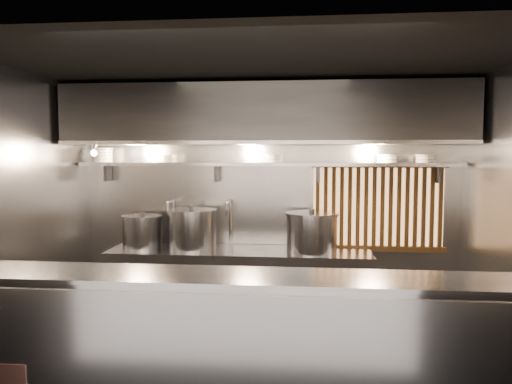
% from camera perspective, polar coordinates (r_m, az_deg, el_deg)
% --- Properties ---
extents(floor, '(4.50, 4.50, 0.00)m').
position_cam_1_polar(floor, '(4.92, -0.15, -19.63)').
color(floor, black).
rests_on(floor, ground).
extents(ceiling, '(4.50, 4.50, 0.00)m').
position_cam_1_polar(ceiling, '(4.56, -0.15, 14.46)').
color(ceiling, black).
rests_on(ceiling, wall_back).
extents(wall_back, '(4.50, 0.00, 4.50)m').
position_cam_1_polar(wall_back, '(6.02, 1.35, -1.34)').
color(wall_back, gray).
rests_on(wall_back, floor).
extents(wall_left, '(0.00, 3.00, 3.00)m').
position_cam_1_polar(wall_left, '(5.26, -25.33, -2.60)').
color(wall_left, gray).
rests_on(wall_left, floor).
extents(serving_counter, '(4.50, 0.56, 1.13)m').
position_cam_1_polar(serving_counter, '(3.82, -1.72, -17.71)').
color(serving_counter, '#95959A').
rests_on(serving_counter, floor).
extents(cooking_bench, '(3.00, 0.70, 0.90)m').
position_cam_1_polar(cooking_bench, '(5.86, -1.94, -10.96)').
color(cooking_bench, '#95959A').
rests_on(cooking_bench, floor).
extents(bowl_shelf, '(4.40, 0.34, 0.04)m').
position_cam_1_polar(bowl_shelf, '(5.81, 1.21, 3.20)').
color(bowl_shelf, '#95959A').
rests_on(bowl_shelf, wall_back).
extents(exhaust_hood, '(4.40, 0.81, 0.65)m').
position_cam_1_polar(exhaust_hood, '(5.60, 1.04, 8.72)').
color(exhaust_hood, '#2D2D30').
rests_on(exhaust_hood, ceiling).
extents(wood_screen, '(1.56, 0.09, 1.04)m').
position_cam_1_polar(wood_screen, '(6.01, 13.77, -1.67)').
color(wood_screen, '#E7A668').
rests_on(wood_screen, wall_back).
extents(faucet_left, '(0.04, 0.30, 0.50)m').
position_cam_1_polar(faucet_left, '(6.09, -9.61, -2.21)').
color(faucet_left, silver).
rests_on(faucet_left, wall_back).
extents(faucet_right, '(0.04, 0.30, 0.50)m').
position_cam_1_polar(faucet_right, '(5.95, -3.09, -2.32)').
color(faucet_right, silver).
rests_on(faucet_right, wall_back).
extents(heat_lamp, '(0.25, 0.35, 0.20)m').
position_cam_1_polar(heat_lamp, '(5.82, -18.22, 4.82)').
color(heat_lamp, '#95959A').
rests_on(heat_lamp, exhaust_hood).
extents(pendant_bulb, '(0.09, 0.09, 0.19)m').
position_cam_1_polar(pendant_bulb, '(5.70, 0.11, 4.00)').
color(pendant_bulb, '#2D2D30').
rests_on(pendant_bulb, exhaust_hood).
extents(stock_pot_left, '(0.74, 0.74, 0.50)m').
position_cam_1_polar(stock_pot_left, '(5.85, -7.34, -4.20)').
color(stock_pot_left, '#95959A').
rests_on(stock_pot_left, cooking_bench).
extents(stock_pot_mid, '(0.60, 0.60, 0.42)m').
position_cam_1_polar(stock_pot_mid, '(5.99, -12.89, -4.43)').
color(stock_pot_mid, '#95959A').
rests_on(stock_pot_mid, cooking_bench).
extents(stock_pot_right, '(0.73, 0.73, 0.48)m').
position_cam_1_polar(stock_pot_right, '(5.65, 6.39, -4.57)').
color(stock_pot_right, '#95959A').
rests_on(stock_pot_right, cooking_bench).
extents(bowl_stack_0, '(0.25, 0.25, 0.17)m').
position_cam_1_polar(bowl_stack_0, '(6.28, -17.12, 4.05)').
color(bowl_stack_0, white).
rests_on(bowl_stack_0, bowl_shelf).
extents(bowl_stack_1, '(0.22, 0.22, 0.09)m').
position_cam_1_polar(bowl_stack_1, '(6.01, -10.00, 3.81)').
color(bowl_stack_1, white).
rests_on(bowl_stack_1, bowl_shelf).
extents(bowl_stack_2, '(0.24, 0.24, 0.09)m').
position_cam_1_polar(bowl_stack_2, '(5.80, 2.00, 3.85)').
color(bowl_stack_2, white).
rests_on(bowl_stack_2, bowl_shelf).
extents(bowl_stack_3, '(0.24, 0.24, 0.09)m').
position_cam_1_polar(bowl_stack_3, '(5.86, 14.73, 3.72)').
color(bowl_stack_3, white).
rests_on(bowl_stack_3, bowl_shelf).
extents(bowl_stack_4, '(0.23, 0.23, 0.09)m').
position_cam_1_polar(bowl_stack_4, '(5.94, 18.83, 3.63)').
color(bowl_stack_4, white).
rests_on(bowl_stack_4, bowl_shelf).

